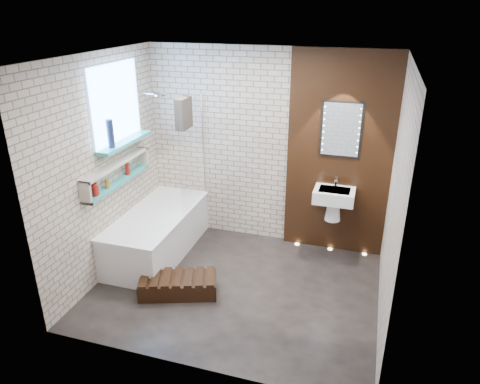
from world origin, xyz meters
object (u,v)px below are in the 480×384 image
(led_mirror, at_px, (341,130))
(walnut_step, at_px, (178,286))
(bath_screen, at_px, (192,153))
(washbasin, at_px, (334,200))
(bathtub, at_px, (157,233))

(led_mirror, bearing_deg, walnut_step, -135.33)
(bath_screen, relative_size, led_mirror, 2.00)
(washbasin, bearing_deg, led_mirror, 90.00)
(led_mirror, distance_m, walnut_step, 2.68)
(washbasin, bearing_deg, walnut_step, -138.44)
(bathtub, relative_size, washbasin, 3.00)
(walnut_step, bearing_deg, bathtub, 129.80)
(washbasin, distance_m, led_mirror, 0.88)
(walnut_step, bearing_deg, bath_screen, 102.78)
(bathtub, height_order, washbasin, washbasin)
(bathtub, xyz_separation_m, bath_screen, (0.35, 0.44, 0.99))
(bath_screen, distance_m, walnut_step, 1.70)
(bathtub, height_order, led_mirror, led_mirror)
(bath_screen, xyz_separation_m, walnut_step, (0.27, -1.19, -1.18))
(bath_screen, bearing_deg, walnut_step, -77.22)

